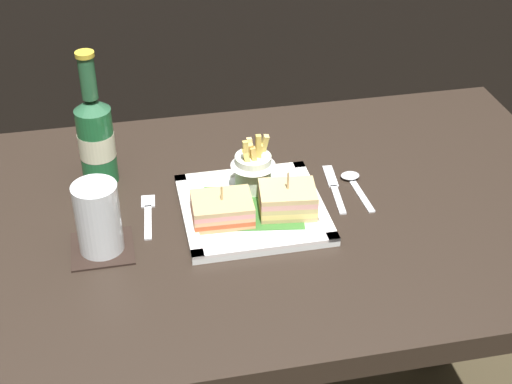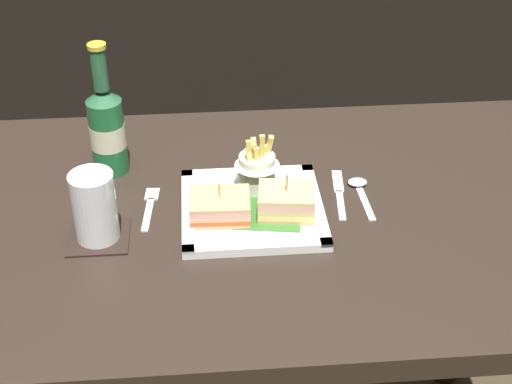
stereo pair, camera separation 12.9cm
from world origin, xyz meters
The scene contains 11 objects.
dining_table centered at (0.00, 0.00, 0.62)m, with size 1.19×0.73×0.77m.
square_plate centered at (-0.01, -0.01, 0.78)m, with size 0.24×0.24×0.02m.
sandwich_half_left centered at (-0.07, -0.03, 0.80)m, with size 0.10×0.08×0.07m.
sandwich_half_right centered at (0.04, -0.03, 0.80)m, with size 0.10×0.09×0.08m.
fries_cup centered at (0.00, 0.05, 0.83)m, with size 0.08×0.08×0.11m.
beer_bottle centered at (-0.27, 0.15, 0.86)m, with size 0.07×0.07×0.25m.
drink_coaster centered at (-0.27, -0.06, 0.77)m, with size 0.10×0.10×0.00m, color black.
water_glass centered at (-0.27, -0.06, 0.82)m, with size 0.07×0.07×0.12m.
fork centered at (-0.19, 0.02, 0.77)m, with size 0.03×0.13×0.00m.
knife centered at (0.15, 0.04, 0.77)m, with size 0.03×0.16×0.00m.
spoon centered at (0.19, 0.05, 0.77)m, with size 0.04×0.13×0.01m.
Camera 2 is at (-0.10, -1.07, 1.54)m, focal length 53.20 mm.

